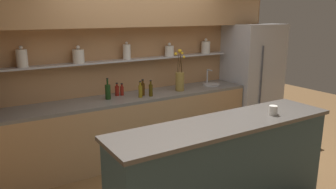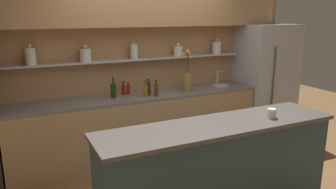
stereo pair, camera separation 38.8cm
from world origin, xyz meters
name	(u,v)px [view 1 (the left image)]	position (x,y,z in m)	size (l,w,h in m)	color
back_wall_unit	(133,49)	(0.00, 1.53, 1.55)	(5.20, 0.44, 2.60)	tan
back_counter_unit	(134,127)	(-0.15, 1.24, 0.46)	(3.65, 0.62, 0.92)	tan
island_counter	(224,169)	(0.00, -0.55, 0.51)	(2.48, 0.61, 1.02)	#334C56
refrigerator	(252,78)	(2.15, 1.20, 0.95)	(0.91, 0.73, 1.89)	#B7B7BC
flower_vase	(180,79)	(0.60, 1.18, 1.09)	(0.13, 0.17, 0.63)	olive
sink_fixture	(211,83)	(1.26, 1.25, 0.95)	(0.28, 0.28, 0.25)	#B7B7BC
bottle_spirit_0	(143,89)	(-0.02, 1.21, 1.02)	(0.06, 0.06, 0.23)	#4C2D0C
bottle_sauce_1	(117,90)	(-0.34, 1.39, 1.00)	(0.06, 0.06, 0.19)	maroon
bottle_oil_2	(140,91)	(-0.10, 1.12, 1.01)	(0.06, 0.06, 0.23)	olive
bottle_sauce_3	(122,90)	(-0.27, 1.37, 0.99)	(0.05, 0.05, 0.17)	maroon
bottle_wine_4	(108,92)	(-0.52, 1.26, 1.03)	(0.07, 0.07, 0.29)	#193814
bottle_oil_5	(151,90)	(0.05, 1.10, 1.01)	(0.06, 0.06, 0.23)	#47380A
coffee_mug	(273,110)	(0.58, -0.63, 1.07)	(0.11, 0.09, 0.10)	silver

